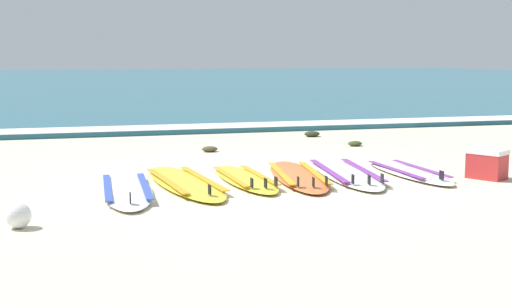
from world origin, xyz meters
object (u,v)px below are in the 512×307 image
at_px(surfboard_1, 185,182).
at_px(surfboard_4, 345,173).
at_px(surfboard_0, 126,190).
at_px(surfboard_3, 298,176).
at_px(beach_ball, 18,216).
at_px(surfboard_2, 245,179).
at_px(surfboard_5, 408,172).
at_px(cooler_box, 487,164).

bearing_deg(surfboard_1, surfboard_4, 3.20).
distance_m(surfboard_0, surfboard_3, 2.22).
bearing_deg(beach_ball, surfboard_3, 28.14).
bearing_deg(surfboard_3, surfboard_2, -177.77).
bearing_deg(surfboard_3, surfboard_0, -170.89).
relative_size(surfboard_3, beach_ball, 10.45).
bearing_deg(surfboard_1, surfboard_5, -0.42).
height_order(surfboard_3, beach_ball, beach_ball).
relative_size(surfboard_0, surfboard_4, 0.89).
relative_size(surfboard_2, cooler_box, 3.82).
xyz_separation_m(surfboard_2, surfboard_3, (0.70, 0.03, -0.00)).
bearing_deg(surfboard_0, surfboard_4, 7.83).
distance_m(surfboard_4, beach_ball, 4.35).
bearing_deg(beach_ball, surfboard_0, 52.13).
relative_size(surfboard_2, beach_ball, 8.92).
distance_m(surfboard_0, beach_ball, 1.78).
bearing_deg(surfboard_3, surfboard_5, -3.77).
bearing_deg(surfboard_0, surfboard_5, 3.91).
xyz_separation_m(surfboard_5, cooler_box, (0.81, -0.56, 0.16)).
xyz_separation_m(surfboard_2, cooler_box, (3.01, -0.63, 0.16)).
height_order(surfboard_5, cooler_box, cooler_box).
height_order(cooler_box, beach_ball, cooler_box).
bearing_deg(surfboard_1, cooler_box, -8.68).
distance_m(surfboard_5, cooler_box, 0.99).
xyz_separation_m(surfboard_1, beach_ball, (-1.82, -1.68, 0.08)).
xyz_separation_m(surfboard_3, surfboard_5, (1.50, -0.10, -0.00)).
bearing_deg(cooler_box, surfboard_4, 156.97).
distance_m(surfboard_2, surfboard_3, 0.70).
bearing_deg(surfboard_2, cooler_box, -11.74).
bearing_deg(surfboard_4, cooler_box, -23.03).
xyz_separation_m(surfboard_1, surfboard_4, (2.14, 0.12, 0.00)).
bearing_deg(surfboard_1, surfboard_3, 3.01).
bearing_deg(beach_ball, cooler_box, 11.15).
relative_size(surfboard_1, surfboard_4, 0.98).
distance_m(surfboard_1, beach_ball, 2.47).
xyz_separation_m(surfboard_1, surfboard_2, (0.76, 0.05, 0.00)).
distance_m(surfboard_3, surfboard_4, 0.67).
distance_m(surfboard_5, beach_ball, 5.06).
distance_m(surfboard_3, beach_ball, 3.72).
relative_size(surfboard_1, surfboard_3, 1.04).
distance_m(surfboard_3, surfboard_5, 1.50).
relative_size(surfboard_5, cooler_box, 3.81).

